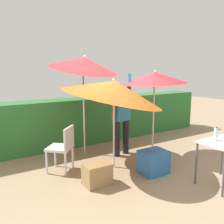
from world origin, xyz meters
The scene contains 11 objects.
ground_plane centered at (0.00, 0.00, 0.00)m, with size 24.00×24.00×0.00m, color #9E8466.
hedge_row centered at (0.00, 1.95, 0.61)m, with size 8.00×0.70×1.21m, color #2D7033.
umbrella_rainbow centered at (-0.21, 1.16, 2.10)m, with size 1.59×1.58×2.43m.
umbrella_orange centered at (1.14, 0.29, 1.78)m, with size 1.45×1.44×1.95m.
umbrella_yellow centered at (-0.08, 0.11, 1.58)m, with size 2.07×2.03×2.04m.
person_vendor centered at (0.45, 0.61, 0.93)m, with size 0.56×0.27×1.88m.
chair_plastic centered at (-1.03, 0.44, 0.51)m, with size 0.62×0.62×0.89m.
cooler_box centered at (0.39, -0.57, 0.22)m, with size 0.51×0.42×0.45m, color #2D6BB7.
crate_cardboard centered at (-0.75, -0.41, 0.19)m, with size 0.45×0.33×0.38m, color #9E7A4C.
folding_table centered at (1.08, -1.55, 0.67)m, with size 0.80×0.60×0.77m.
bottle_water centered at (1.00, -1.43, 0.88)m, with size 0.07×0.07×0.24m.
Camera 1 is at (-2.59, -3.84, 1.97)m, focal length 38.50 mm.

